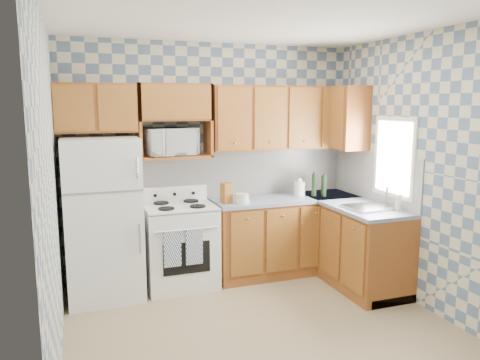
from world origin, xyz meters
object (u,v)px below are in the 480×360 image
at_px(microwave, 170,142).
at_px(refrigerator, 103,219).
at_px(stove_body, 180,247).
at_px(electric_kettle, 299,189).

bearing_deg(microwave, refrigerator, -175.15).
relative_size(refrigerator, microwave, 3.06).
xyz_separation_m(stove_body, microwave, (-0.05, 0.19, 1.15)).
bearing_deg(stove_body, microwave, 103.80).
relative_size(stove_body, electric_kettle, 5.41).
relative_size(refrigerator, electric_kettle, 10.10).
relative_size(stove_body, microwave, 1.64).
xyz_separation_m(refrigerator, microwave, (0.76, 0.21, 0.76)).
bearing_deg(microwave, stove_body, -87.03).
height_order(stove_body, microwave, microwave).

